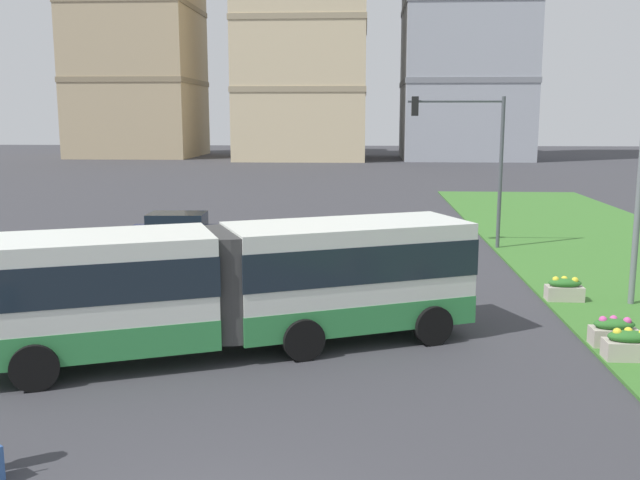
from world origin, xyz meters
The scene contains 7 objects.
articulated_bus centered at (-1.26, 8.18, 1.65)m, with size 11.82×6.83×3.00m.
car_navy_sedan centered at (-6.04, 21.08, 0.75)m, with size 4.48×2.20×1.58m.
flower_planter_2 centered at (7.92, 7.81, 0.43)m, with size 1.10×0.56×0.74m.
flower_planter_3 centered at (7.92, 8.80, 0.43)m, with size 1.10×0.56×0.74m.
flower_planter_4 centered at (7.92, 13.15, 0.43)m, with size 1.10×0.56×0.74m.
traffic_light_far_right centered at (6.26, 22.00, 4.41)m, with size 4.03×0.28×6.44m.
apartment_tower_west centered at (-30.00, 91.58, 19.97)m, with size 16.59×16.63×39.90m.
Camera 1 is at (1.76, -8.33, 5.64)m, focal length 39.84 mm.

